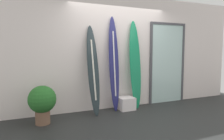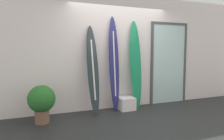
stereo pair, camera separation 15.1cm
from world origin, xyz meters
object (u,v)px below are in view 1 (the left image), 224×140
Objects in this scene: surfboard_navy at (114,64)px; display_block_left at (126,103)px; glass_door at (167,62)px; surfboard_charcoal at (93,70)px; surfboard_emerald at (135,64)px; potted_plant at (42,101)px.

surfboard_navy reaches higher than display_block_left.
glass_door reaches higher than display_block_left.
glass_door is (2.22, 0.26, 0.14)m from surfboard_charcoal.
surfboard_emerald is 5.76× the size of display_block_left.
surfboard_emerald reaches higher than surfboard_charcoal.
surfboard_emerald reaches higher than potted_plant.
surfboard_charcoal is 2.24m from glass_door.
surfboard_charcoal is 1.18m from display_block_left.
surfboard_emerald is 1.00× the size of glass_door.
glass_door is at bearing 5.67° from surfboard_navy.
surfboard_charcoal is at bearing -170.08° from surfboard_navy.
surfboard_navy is 1.03× the size of surfboard_emerald.
glass_door reaches higher than surfboard_charcoal.
potted_plant is at bearing -168.80° from surfboard_navy.
surfboard_navy is 2.98× the size of potted_plant.
surfboard_navy is at bearing 11.20° from potted_plant.
surfboard_emerald is at bearing 8.40° from potted_plant.
surfboard_emerald is (1.12, 0.10, 0.10)m from surfboard_charcoal.
surfboard_charcoal is 2.66× the size of potted_plant.
potted_plant is (-1.65, -0.33, -0.66)m from surfboard_navy.
surfboard_emerald is (0.57, 0.00, -0.02)m from surfboard_navy.
glass_door is at bearing 9.70° from display_block_left.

